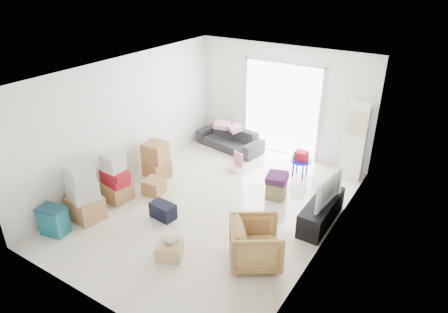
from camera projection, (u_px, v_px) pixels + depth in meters
room_shell at (213, 144)px, 7.41m from camera, size 4.98×6.48×3.18m
sliding_door at (281, 106)px, 9.72m from camera, size 2.10×0.04×2.33m
ac_tower at (355, 141)px, 8.69m from camera, size 0.45×0.30×1.75m
tv_console at (321, 212)px, 7.39m from camera, size 0.42×1.40×0.47m
television at (323, 198)px, 7.26m from camera, size 0.67×1.03×0.13m
sofa at (230, 136)px, 10.32m from camera, size 1.84×0.79×0.70m
pillow_left at (222, 119)px, 10.22m from camera, size 0.44×0.37×0.12m
pillow_right at (235, 123)px, 10.03m from camera, size 0.42×0.40×0.11m
armchair at (256, 242)px, 6.32m from camera, size 1.07×1.08×0.82m
storage_bins at (54, 220)px, 7.08m from camera, size 0.52×0.42×0.54m
box_stack_a at (83, 196)px, 7.40m from camera, size 0.67×0.60×1.11m
box_stack_b at (116, 180)px, 8.02m from camera, size 0.60×0.53×1.02m
box_stack_c at (156, 160)px, 8.93m from camera, size 0.63×0.56×0.82m
loose_box at (154, 186)px, 8.36m from camera, size 0.43×0.43×0.32m
duffel_bag at (163, 211)px, 7.56m from camera, size 0.50×0.32×0.31m
ottoman at (276, 190)px, 8.19m from camera, size 0.41×0.41×0.36m
blanket at (277, 179)px, 8.08m from camera, size 0.47×0.47×0.14m
kids_table at (301, 159)px, 8.93m from camera, size 0.47×0.47×0.60m
toy_walker at (237, 165)px, 9.32m from camera, size 0.38×0.36×0.42m
wood_crate at (170, 250)px, 6.57m from camera, size 0.55×0.55×0.27m
plush_bunny at (171, 240)px, 6.47m from camera, size 0.29×0.16×0.15m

